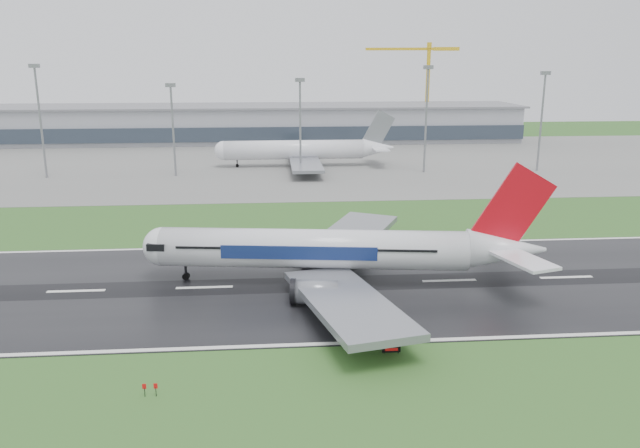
{
  "coord_description": "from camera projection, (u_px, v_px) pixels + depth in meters",
  "views": [
    {
      "loc": [
        11.04,
        -94.4,
        35.43
      ],
      "look_at": [
        19.55,
        12.0,
        7.0
      ],
      "focal_mm": 34.82,
      "sensor_mm": 36.0,
      "label": 1
    }
  ],
  "objects": [
    {
      "name": "floodmast_3",
      "position": [
        300.0,
        129.0,
        193.4
      ],
      "size": [
        0.64,
        0.64,
        28.69
      ],
      "primitive_type": "cylinder",
      "color": "gray",
      "rests_on": "ground"
    },
    {
      "name": "parked_airliner",
      "position": [
        302.0,
        140.0,
        209.16
      ],
      "size": [
        62.07,
        57.79,
        18.18
      ],
      "primitive_type": null,
      "rotation": [
        0.0,
        0.0,
        0.0
      ],
      "color": "white",
      "rests_on": "apron"
    },
    {
      "name": "floodmast_5",
      "position": [
        541.0,
        124.0,
        199.13
      ],
      "size": [
        0.64,
        0.64,
        30.61
      ],
      "primitive_type": "cylinder",
      "color": "gray",
      "rests_on": "ground"
    },
    {
      "name": "ground",
      "position": [
        204.0,
        288.0,
        99.2
      ],
      "size": [
        520.0,
        520.0,
        0.0
      ],
      "primitive_type": "plane",
      "color": "#29551F",
      "rests_on": "ground"
    },
    {
      "name": "runway",
      "position": [
        204.0,
        288.0,
        99.19
      ],
      "size": [
        400.0,
        45.0,
        0.1
      ],
      "primitive_type": "cube",
      "color": "black",
      "rests_on": "ground"
    },
    {
      "name": "main_airliner",
      "position": [
        342.0,
        226.0,
        99.01
      ],
      "size": [
        72.31,
        69.65,
        19.14
      ],
      "primitive_type": null,
      "rotation": [
        0.0,
        0.0,
        -0.13
      ],
      "color": "silver",
      "rests_on": "runway"
    },
    {
      "name": "floodmast_4",
      "position": [
        426.0,
        122.0,
        195.99
      ],
      "size": [
        0.64,
        0.64,
        32.41
      ],
      "primitive_type": "cylinder",
      "color": "gray",
      "rests_on": "ground"
    },
    {
      "name": "floodmast_2",
      "position": [
        173.0,
        132.0,
        190.58
      ],
      "size": [
        0.64,
        0.64,
        27.24
      ],
      "primitive_type": "cylinder",
      "color": "gray",
      "rests_on": "ground"
    },
    {
      "name": "tower_crane",
      "position": [
        427.0,
        90.0,
        292.9
      ],
      "size": [
        42.81,
        12.54,
        43.02
      ],
      "primitive_type": null,
      "rotation": [
        0.0,
        0.0,
        -0.24
      ],
      "color": "gold",
      "rests_on": "ground"
    },
    {
      "name": "terminal",
      "position": [
        245.0,
        124.0,
        275.47
      ],
      "size": [
        240.0,
        36.0,
        15.0
      ],
      "primitive_type": "cube",
      "color": "gray",
      "rests_on": "ground"
    },
    {
      "name": "runway_sign",
      "position": [
        391.0,
        350.0,
        77.01
      ],
      "size": [
        2.3,
        0.76,
        1.04
      ],
      "primitive_type": null,
      "rotation": [
        0.0,
        0.0,
        -0.22
      ],
      "color": "black",
      "rests_on": "ground"
    },
    {
      "name": "floodmast_1",
      "position": [
        41.0,
        124.0,
        186.82
      ],
      "size": [
        0.64,
        0.64,
        32.93
      ],
      "primitive_type": "cylinder",
      "color": "gray",
      "rests_on": "ground"
    },
    {
      "name": "apron",
      "position": [
        240.0,
        162.0,
        219.59
      ],
      "size": [
        400.0,
        130.0,
        0.08
      ],
      "primitive_type": "cube",
      "color": "slate",
      "rests_on": "ground"
    }
  ]
}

